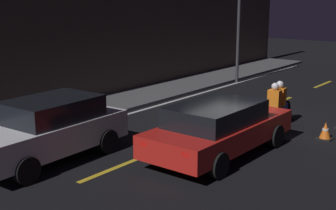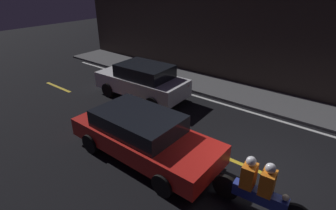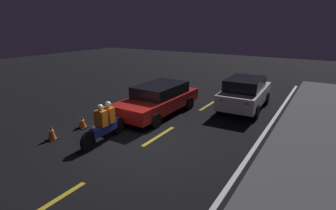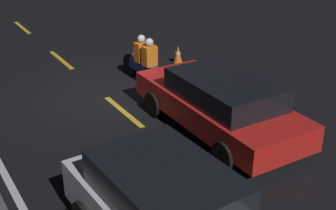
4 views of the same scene
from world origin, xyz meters
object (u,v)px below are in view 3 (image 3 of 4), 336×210
(taxi_red, at_px, (159,99))
(sedan_white, at_px, (245,92))
(traffic_cone_near, at_px, (82,122))
(traffic_cone_mid, at_px, (51,132))
(motorcycle, at_px, (105,123))

(taxi_red, bearing_deg, sedan_white, 133.63)
(taxi_red, xyz_separation_m, traffic_cone_near, (2.98, -1.65, -0.49))
(sedan_white, xyz_separation_m, traffic_cone_mid, (7.21, -4.72, -0.52))
(sedan_white, height_order, motorcycle, sedan_white)
(sedan_white, distance_m, motorcycle, 6.97)
(taxi_red, xyz_separation_m, motorcycle, (3.39, 0.03, -0.07))
(sedan_white, xyz_separation_m, motorcycle, (6.27, -3.03, -0.14))
(traffic_cone_near, bearing_deg, taxi_red, 150.98)
(taxi_red, relative_size, traffic_cone_mid, 7.88)
(traffic_cone_near, relative_size, traffic_cone_mid, 0.84)
(motorcycle, bearing_deg, traffic_cone_mid, -65.36)
(taxi_red, distance_m, motorcycle, 3.39)
(taxi_red, bearing_deg, traffic_cone_mid, -20.53)
(sedan_white, bearing_deg, motorcycle, 151.79)
(taxi_red, distance_m, traffic_cone_near, 3.44)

